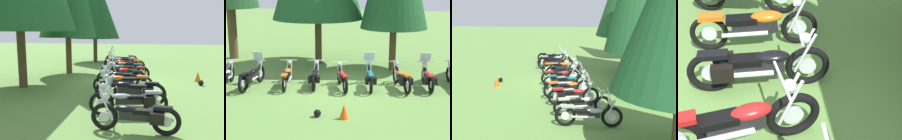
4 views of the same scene
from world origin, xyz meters
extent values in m
torus|color=black|center=(-2.45, 0.46, 0.34)|extent=(0.24, 0.69, 0.69)
cylinder|color=silver|center=(-2.45, 0.46, 0.34)|extent=(0.10, 0.27, 0.27)
torus|color=black|center=(-2.11, -1.15, 0.34)|extent=(0.24, 0.69, 0.69)
cylinder|color=silver|center=(-2.11, -1.15, 0.34)|extent=(0.10, 0.27, 0.27)
cube|color=black|center=(-2.28, -0.35, 0.46)|extent=(0.40, 0.85, 0.25)
ellipsoid|color=#D16014|center=(-2.32, -0.13, 0.61)|extent=(0.41, 0.63, 0.20)
cube|color=black|center=(-2.23, -0.57, 0.58)|extent=(0.38, 0.59, 0.10)
cube|color=#D16014|center=(-2.12, -1.08, 0.67)|extent=(0.30, 0.47, 0.08)
cylinder|color=silver|center=(-2.52, 0.38, 0.64)|extent=(0.11, 0.34, 0.65)
cylinder|color=silver|center=(-2.35, 0.42, 0.64)|extent=(0.11, 0.34, 0.65)
sphere|color=silver|center=(-2.44, 0.41, 0.86)|extent=(0.20, 0.20, 0.17)
cylinder|color=silver|center=(-2.10, -0.50, 0.36)|extent=(0.25, 0.81, 0.08)
torus|color=black|center=(-1.27, 0.65, 0.35)|extent=(0.24, 0.71, 0.70)
cylinder|color=silver|center=(-1.27, 0.65, 0.35)|extent=(0.10, 0.27, 0.27)
torus|color=black|center=(-0.99, -0.81, 0.35)|extent=(0.24, 0.71, 0.70)
cylinder|color=silver|center=(-0.99, -0.81, 0.35)|extent=(0.10, 0.27, 0.27)
cube|color=black|center=(-1.13, -0.08, 0.44)|extent=(0.34, 0.76, 0.21)
ellipsoid|color=black|center=(-1.17, 0.12, 0.57)|extent=(0.35, 0.56, 0.17)
cube|color=black|center=(-1.09, -0.28, 0.54)|extent=(0.33, 0.53, 0.10)
cube|color=black|center=(-1.00, -0.73, 0.68)|extent=(0.27, 0.47, 0.08)
cylinder|color=silver|center=(-1.34, 0.57, 0.65)|extent=(0.11, 0.34, 0.65)
cylinder|color=silver|center=(-1.19, 0.60, 0.65)|extent=(0.11, 0.34, 0.65)
cylinder|color=silver|center=(-1.25, 0.51, 0.98)|extent=(0.74, 0.18, 0.04)
sphere|color=silver|center=(-1.26, 0.60, 0.86)|extent=(0.20, 0.20, 0.17)
cylinder|color=silver|center=(-0.97, -0.22, 0.37)|extent=(0.22, 0.74, 0.08)
cube|color=black|center=(-1.18, -0.64, 0.45)|extent=(0.20, 0.34, 0.26)
cube|color=black|center=(-0.87, -0.58, 0.45)|extent=(0.20, 0.34, 0.26)
torus|color=black|center=(-0.21, 0.50, 0.36)|extent=(0.37, 0.71, 0.72)
cylinder|color=silver|center=(-0.21, 0.50, 0.36)|extent=(0.14, 0.27, 0.27)
cube|color=black|center=(0.05, -0.18, 0.46)|extent=(0.44, 0.74, 0.22)
ellipsoid|color=#B21919|center=(-0.02, 0.01, 0.59)|extent=(0.41, 0.57, 0.17)
cube|color=black|center=(0.13, -0.37, 0.56)|extent=(0.38, 0.53, 0.10)
cylinder|color=silver|center=(-0.25, 0.42, 0.66)|extent=(0.16, 0.33, 0.65)
cylinder|color=silver|center=(-0.12, 0.47, 0.66)|extent=(0.16, 0.33, 0.65)
cylinder|color=silver|center=(-0.16, 0.37, 1.00)|extent=(0.67, 0.29, 0.04)
sphere|color=silver|center=(-0.19, 0.45, 0.88)|extent=(0.22, 0.22, 0.17)
cylinder|color=silver|center=(0.22, -0.29, 0.38)|extent=(0.33, 0.70, 0.08)
camera|label=1|loc=(-11.26, -1.90, 2.33)|focal=38.61mm
camera|label=2|loc=(2.95, -14.33, 4.35)|focal=58.48mm
camera|label=3|loc=(15.96, 0.96, 4.25)|focal=49.03mm
camera|label=4|loc=(2.53, 0.67, 3.28)|focal=49.41mm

